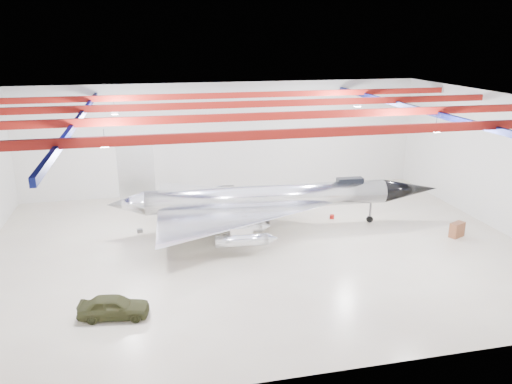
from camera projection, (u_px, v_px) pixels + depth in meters
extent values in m
plane|color=beige|center=(259.00, 248.00, 37.67)|extent=(40.00, 40.00, 0.00)
plane|color=silver|center=(225.00, 138.00, 49.99)|extent=(40.00, 0.00, 40.00)
plane|color=silver|center=(500.00, 163.00, 40.20)|extent=(0.00, 30.00, 30.00)
plane|color=#0A0F38|center=(259.00, 101.00, 34.37)|extent=(40.00, 40.00, 0.00)
cube|color=maroon|center=(297.00, 133.00, 26.18)|extent=(39.50, 0.25, 0.50)
cube|color=maroon|center=(270.00, 116.00, 31.76)|extent=(39.50, 0.25, 0.50)
cube|color=maroon|center=(250.00, 104.00, 37.35)|extent=(39.50, 0.25, 0.50)
cube|color=maroon|center=(236.00, 95.00, 42.93)|extent=(39.50, 0.25, 0.50)
cube|color=#0C134D|center=(78.00, 120.00, 32.14)|extent=(0.25, 29.50, 0.40)
cube|color=#0C134D|center=(416.00, 109.00, 37.15)|extent=(0.25, 29.50, 0.40)
cube|color=silver|center=(105.00, 144.00, 27.09)|extent=(0.55, 0.55, 0.25)
cube|color=silver|center=(436.00, 129.00, 31.27)|extent=(0.55, 0.55, 0.25)
cube|color=silver|center=(115.00, 112.00, 38.26)|extent=(0.55, 0.55, 0.25)
cube|color=silver|center=(357.00, 105.00, 42.44)|extent=(0.55, 0.55, 0.25)
cylinder|color=silver|center=(268.00, 197.00, 40.61)|extent=(19.78, 3.11, 1.97)
cone|color=black|center=(410.00, 190.00, 42.51)|extent=(5.03, 2.25, 1.97)
cone|color=silver|center=(126.00, 204.00, 38.86)|extent=(3.06, 2.14, 1.97)
cube|color=silver|center=(136.00, 172.00, 38.24)|extent=(2.76, 0.28, 4.43)
cube|color=black|center=(350.00, 181.00, 41.36)|extent=(2.21, 0.91, 0.49)
cylinder|color=silver|center=(241.00, 240.00, 35.47)|extent=(3.79, 1.10, 0.89)
cylinder|color=silver|center=(237.00, 228.00, 37.78)|extent=(3.79, 1.10, 0.89)
cylinder|color=silver|center=(229.00, 203.00, 43.35)|extent=(3.79, 1.10, 0.89)
cylinder|color=silver|center=(226.00, 195.00, 45.67)|extent=(3.79, 1.10, 0.89)
cylinder|color=#59595B|center=(370.00, 212.00, 42.54)|extent=(0.18, 0.18, 1.77)
cylinder|color=black|center=(370.00, 219.00, 42.72)|extent=(0.56, 0.25, 0.55)
cylinder|color=#59595B|center=(224.00, 232.00, 38.24)|extent=(0.18, 0.18, 1.77)
cylinder|color=black|center=(224.00, 240.00, 38.43)|extent=(0.56, 0.25, 0.55)
cylinder|color=#59595B|center=(218.00, 211.00, 42.88)|extent=(0.18, 0.18, 1.77)
cylinder|color=black|center=(218.00, 218.00, 43.06)|extent=(0.56, 0.25, 0.55)
imported|color=#32341A|center=(114.00, 307.00, 28.17)|extent=(4.14, 2.14, 1.35)
cube|color=brown|center=(457.00, 230.00, 39.56)|extent=(1.44, 1.13, 1.18)
cube|color=#A91610|center=(244.00, 207.00, 46.19)|extent=(0.52, 0.45, 0.32)
cylinder|color=#59595B|center=(267.00, 223.00, 42.13)|extent=(0.45, 0.45, 0.40)
cube|color=olive|center=(251.00, 221.00, 42.43)|extent=(0.68, 0.60, 0.40)
cube|color=#59595B|center=(140.00, 231.00, 40.53)|extent=(0.47, 0.40, 0.30)
cylinder|color=#A91610|center=(332.00, 217.00, 43.60)|extent=(0.43, 0.43, 0.35)
cube|color=olive|center=(252.00, 226.00, 41.26)|extent=(0.76, 0.70, 0.43)
cylinder|color=#59595B|center=(249.00, 202.00, 47.51)|extent=(0.41, 0.41, 0.32)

